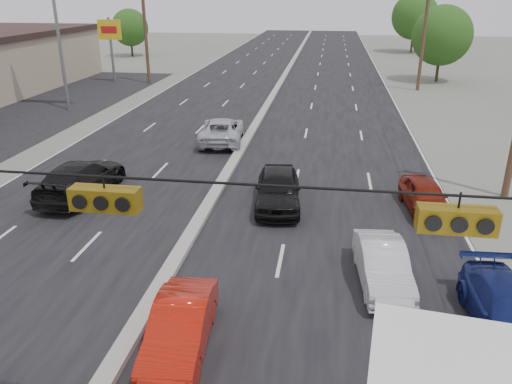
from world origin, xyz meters
The scene contains 17 objects.
road_surface centered at (0.00, 30.00, 0.00)m, with size 20.00×160.00×0.02m, color black.
center_median centered at (0.00, 30.00, 0.10)m, with size 0.50×160.00×0.20m, color gray.
parking_lot centered at (-17.00, 25.00, 0.00)m, with size 10.00×42.00×0.02m, color black.
utility_pole_left_c centered at (-12.50, 40.00, 5.11)m, with size 1.60×0.30×10.00m.
utility_pole_right_c centered at (12.50, 40.00, 5.11)m, with size 1.60×0.30×10.00m.
traffic_signals centered at (1.40, 0.00, 5.49)m, with size 25.00×0.30×0.54m.
pole_sign_far centered at (-16.00, 40.00, 4.41)m, with size 2.20×0.25×6.00m.
tree_left_far centered at (-22.00, 60.00, 3.72)m, with size 4.80×4.80×6.12m.
tree_right_mid centered at (15.00, 45.00, 4.34)m, with size 5.60×5.60×7.14m.
tree_right_far centered at (16.00, 70.00, 4.96)m, with size 6.40×6.40×8.16m.
red_sedan centered at (1.40, 3.26, 0.63)m, with size 1.34×3.84×1.26m, color #B9190B.
queue_car_a centered at (2.83, 12.49, 0.76)m, with size 1.80×4.47×1.52m, color black.
queue_car_b centered at (6.58, 7.07, 0.63)m, with size 1.33×3.82×1.26m, color silver.
queue_car_d centered at (9.60, 5.10, 0.63)m, with size 1.77×4.35×1.26m, color navy.
queue_car_e centered at (8.74, 12.83, 0.63)m, with size 1.50×3.73×1.27m, color maroon.
oncoming_near centered at (-5.71, 12.43, 0.77)m, with size 2.14×5.27×1.53m, color black.
oncoming_far centered at (-1.40, 21.34, 0.72)m, with size 2.38×5.16×1.43m, color #B5B8BD.
Camera 1 is at (4.70, -6.43, 8.33)m, focal length 35.00 mm.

